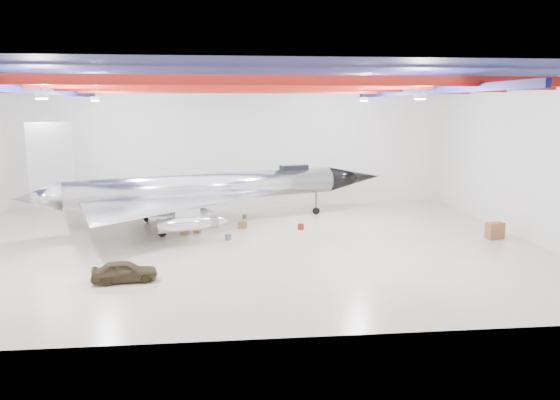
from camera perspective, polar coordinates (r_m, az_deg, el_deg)
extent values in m
plane|color=beige|center=(36.67, -4.53, -4.72)|extent=(40.00, 40.00, 0.00)
plane|color=silver|center=(50.63, -5.08, 5.63)|extent=(40.00, 0.00, 40.00)
plane|color=silver|center=(41.32, 24.36, 3.83)|extent=(0.00, 30.00, 30.00)
plane|color=#0A0F38|center=(35.53, -4.78, 12.71)|extent=(40.00, 40.00, 0.00)
cube|color=maroon|center=(26.52, -4.30, 12.39)|extent=(39.50, 0.25, 0.50)
cube|color=maroon|center=(32.51, -4.64, 11.92)|extent=(39.50, 0.25, 0.50)
cube|color=maroon|center=(38.51, -4.87, 11.60)|extent=(39.50, 0.25, 0.50)
cube|color=maroon|center=(44.50, -5.04, 11.36)|extent=(39.50, 0.25, 0.50)
cube|color=#0C0D4C|center=(37.20, -23.89, 10.40)|extent=(0.25, 29.50, 0.40)
cube|color=#0C0D4C|center=(37.75, 14.13, 10.92)|extent=(0.25, 29.50, 0.40)
cube|color=silver|center=(30.87, -23.66, 9.95)|extent=(0.55, 0.55, 0.25)
cube|color=silver|center=(31.42, 14.41, 10.44)|extent=(0.55, 0.55, 0.25)
cube|color=silver|center=(42.48, -18.77, 10.01)|extent=(0.55, 0.55, 0.25)
cube|color=silver|center=(42.88, 8.77, 10.40)|extent=(0.55, 0.55, 0.25)
cylinder|color=silver|center=(42.69, -7.54, 1.37)|extent=(20.78, 8.66, 2.12)
cone|color=black|center=(48.16, 7.72, 2.33)|extent=(5.69, 3.67, 2.12)
cone|color=silver|center=(40.93, -24.08, 0.22)|extent=(3.68, 3.01, 2.12)
cube|color=silver|center=(40.61, -22.86, 4.16)|extent=(2.86, 1.05, 4.77)
cube|color=black|center=(45.22, 1.47, 3.34)|extent=(2.48, 1.54, 0.53)
cylinder|color=silver|center=(36.59, -9.60, -2.47)|extent=(4.12, 2.17, 0.95)
cylinder|color=silver|center=(39.11, -10.59, -1.71)|extent=(4.12, 2.17, 0.95)
cylinder|color=silver|center=(45.21, -12.53, -0.22)|extent=(4.12, 2.17, 0.95)
cylinder|color=silver|center=(47.77, -13.18, 0.29)|extent=(4.12, 2.17, 0.95)
cylinder|color=#59595B|center=(46.63, 3.80, -0.36)|extent=(0.19, 0.19, 1.91)
cylinder|color=black|center=(46.75, 3.79, -1.15)|extent=(0.64, 0.41, 0.59)
cylinder|color=#59595B|center=(39.49, -12.25, -2.44)|extent=(0.19, 0.19, 1.91)
cylinder|color=black|center=(39.64, -12.21, -3.36)|extent=(0.64, 0.41, 0.59)
cylinder|color=#59595B|center=(44.59, -13.69, -1.09)|extent=(0.19, 0.19, 1.91)
cylinder|color=black|center=(44.72, -13.66, -1.92)|extent=(0.64, 0.41, 0.59)
imported|color=#38301C|center=(30.19, -15.95, -7.16)|extent=(3.52, 1.76, 1.15)
cube|color=brown|center=(40.94, 21.53, -3.01)|extent=(1.38, 0.93, 1.16)
cube|color=olive|center=(40.28, -8.64, -3.24)|extent=(0.56, 0.51, 0.32)
cube|color=maroon|center=(42.53, -6.68, -2.51)|extent=(0.42, 0.34, 0.29)
cylinder|color=#59595B|center=(38.10, -5.44, -3.88)|extent=(0.55, 0.55, 0.38)
cube|color=olive|center=(41.55, -3.94, -2.64)|extent=(0.72, 0.61, 0.47)
cube|color=#59595B|center=(44.08, -13.46, -2.32)|extent=(0.39, 0.34, 0.24)
cylinder|color=maroon|center=(41.04, 2.19, -2.81)|extent=(0.59, 0.59, 0.43)
cube|color=olive|center=(39.98, -9.94, -3.33)|extent=(0.64, 0.57, 0.37)
cylinder|color=#59595B|center=(45.23, -3.73, -1.71)|extent=(0.36, 0.36, 0.31)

